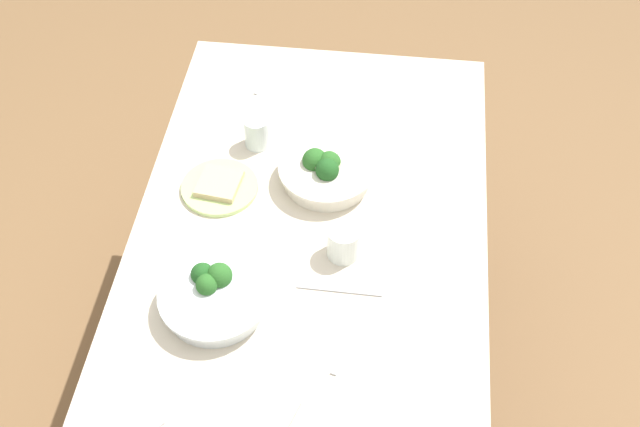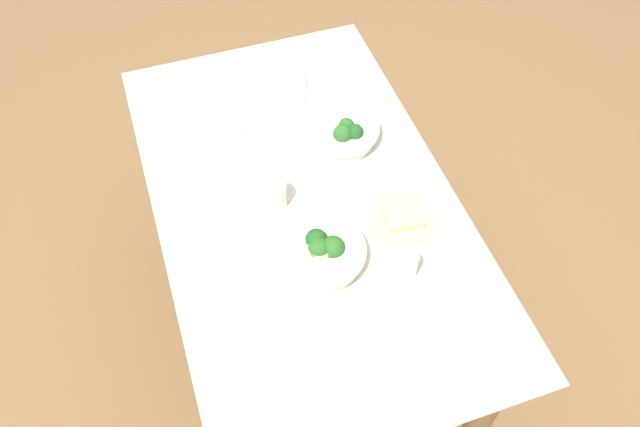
% 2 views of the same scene
% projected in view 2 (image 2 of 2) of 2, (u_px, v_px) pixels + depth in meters
% --- Properties ---
extents(ground_plane, '(6.00, 6.00, 0.00)m').
position_uv_depth(ground_plane, '(309.00, 322.00, 2.47)').
color(ground_plane, brown).
extents(dining_table, '(1.47, 0.85, 0.74)m').
position_uv_depth(dining_table, '(306.00, 225.00, 1.97)').
color(dining_table, beige).
rests_on(dining_table, ground_plane).
extents(broccoli_bowl_far, '(0.25, 0.25, 0.09)m').
position_uv_depth(broccoli_bowl_far, '(341.00, 132.00, 2.00)').
color(broccoli_bowl_far, white).
rests_on(broccoli_bowl_far, dining_table).
extents(broccoli_bowl_near, '(0.24, 0.24, 0.09)m').
position_uv_depth(broccoli_bowl_near, '(321.00, 253.00, 1.73)').
color(broccoli_bowl_near, silver).
rests_on(broccoli_bowl_near, dining_table).
extents(bread_side_plate, '(0.19, 0.19, 0.03)m').
position_uv_depth(bread_side_plate, '(402.00, 216.00, 1.83)').
color(bread_side_plate, '#B7D684').
rests_on(bread_side_plate, dining_table).
extents(water_glass_center, '(0.07, 0.07, 0.09)m').
position_uv_depth(water_glass_center, '(405.00, 265.00, 1.69)').
color(water_glass_center, silver).
rests_on(water_glass_center, dining_table).
extents(water_glass_side, '(0.08, 0.08, 0.08)m').
position_uv_depth(water_glass_side, '(273.00, 194.00, 1.84)').
color(water_glass_side, silver).
rests_on(water_glass_side, dining_table).
extents(fork_by_far_bowl, '(0.08, 0.07, 0.00)m').
position_uv_depth(fork_by_far_bowl, '(329.00, 69.00, 2.22)').
color(fork_by_far_bowl, '#B7B7BC').
rests_on(fork_by_far_bowl, dining_table).
extents(fork_by_near_bowl, '(0.11, 0.04, 0.00)m').
position_uv_depth(fork_by_near_bowl, '(241.00, 138.00, 2.02)').
color(fork_by_near_bowl, '#B7B7BC').
rests_on(fork_by_near_bowl, dining_table).
extents(table_knife_left, '(0.01, 0.19, 0.00)m').
position_uv_depth(table_knife_left, '(263.00, 176.00, 1.93)').
color(table_knife_left, '#B7B7BC').
rests_on(table_knife_left, dining_table).
extents(table_knife_right, '(0.18, 0.06, 0.00)m').
position_uv_depth(table_knife_right, '(455.00, 365.00, 1.57)').
color(table_knife_right, '#B7B7BC').
rests_on(table_knife_right, dining_table).
extents(napkin_folded_upper, '(0.25, 0.23, 0.01)m').
position_uv_depth(napkin_folded_upper, '(280.00, 86.00, 2.17)').
color(napkin_folded_upper, '#B1A997').
rests_on(napkin_folded_upper, dining_table).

